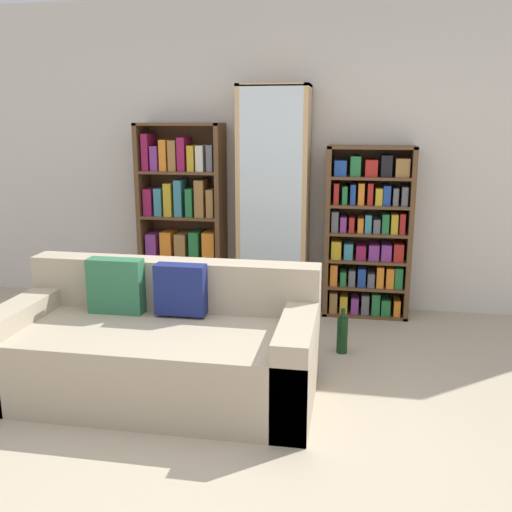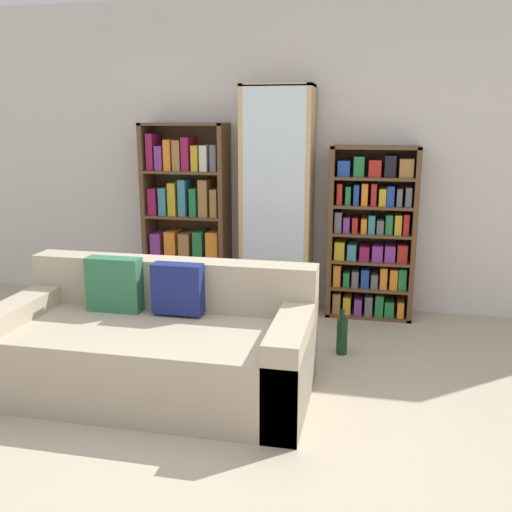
# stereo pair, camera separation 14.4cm
# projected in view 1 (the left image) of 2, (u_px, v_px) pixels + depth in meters

# --- Properties ---
(ground_plane) EXTENTS (16.00, 16.00, 0.00)m
(ground_plane) POSITION_uv_depth(u_px,v_px,m) (219.00, 449.00, 2.97)
(ground_plane) COLOR tan
(wall_back) EXTENTS (6.49, 0.06, 2.70)m
(wall_back) POSITION_uv_depth(u_px,v_px,m) (284.00, 157.00, 5.07)
(wall_back) COLOR beige
(wall_back) RESTS_ON ground
(couch) EXTENTS (1.95, 0.94, 0.80)m
(couch) POSITION_uv_depth(u_px,v_px,m) (159.00, 348.00, 3.57)
(couch) COLOR tan
(couch) RESTS_ON ground
(bookshelf_left) EXTENTS (0.76, 0.32, 1.65)m
(bookshelf_left) POSITION_uv_depth(u_px,v_px,m) (182.00, 221.00, 5.16)
(bookshelf_left) COLOR brown
(bookshelf_left) RESTS_ON ground
(display_cabinet) EXTENTS (0.60, 0.36, 1.96)m
(display_cabinet) POSITION_uv_depth(u_px,v_px,m) (274.00, 201.00, 4.96)
(display_cabinet) COLOR tan
(display_cabinet) RESTS_ON ground
(bookshelf_right) EXTENTS (0.73, 0.32, 1.46)m
(bookshelf_right) POSITION_uv_depth(u_px,v_px,m) (368.00, 234.00, 4.90)
(bookshelf_right) COLOR brown
(bookshelf_right) RESTS_ON ground
(wine_bottle) EXTENTS (0.08, 0.08, 0.34)m
(wine_bottle) POSITION_uv_depth(u_px,v_px,m) (342.00, 335.00, 4.17)
(wine_bottle) COLOR #143819
(wine_bottle) RESTS_ON ground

